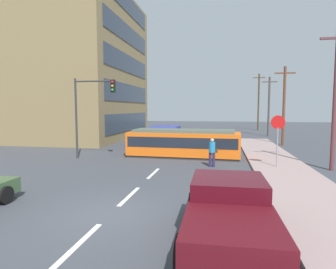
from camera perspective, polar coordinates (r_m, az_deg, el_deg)
The scene contains 18 objects.
ground_plane at distance 19.02m, azimuth -0.08°, elevation -5.11°, with size 120.00×120.00×0.00m, color #3E4149.
sidewalk_curb_right at distance 15.15m, azimuth 23.26°, elevation -7.92°, with size 3.20×36.00×0.14m, color gray.
lane_stripe_0 at distance 8.02m, azimuth -17.22°, elevation -19.98°, with size 0.16×2.40×0.01m, color silver.
lane_stripe_1 at distance 11.47m, azimuth -7.67°, elevation -12.03°, with size 0.16×2.40×0.01m, color silver.
lane_stripe_2 at distance 15.19m, azimuth -2.90°, elevation -7.72°, with size 0.16×2.40×0.01m, color silver.
lane_stripe_3 at distance 26.37m, azimuth 2.95°, elevation -2.24°, with size 0.16×2.40×0.01m, color silver.
lane_stripe_4 at distance 32.29m, azimuth 4.36°, elevation -0.89°, with size 0.16×2.40×0.01m, color silver.
corner_building at distance 35.67m, azimuth -18.97°, elevation 12.29°, with size 14.22×16.19×16.00m.
streetcar_tram at distance 20.23m, azimuth 3.15°, elevation -1.64°, with size 7.87×2.84×1.94m.
city_bus at distance 25.73m, azimuth -1.05°, elevation -0.16°, with size 2.62×5.84×1.75m.
pedestrian_crossing at distance 16.89m, azimuth 8.78°, elevation -3.23°, with size 0.50×0.36×1.67m.
pickup_truck_parked at distance 7.63m, azimuth 12.03°, elevation -14.76°, with size 2.35×5.03×1.55m.
stop_sign at distance 17.06m, azimuth 21.00°, elevation 0.80°, with size 0.76×0.07×2.88m.
traffic_light_mast at distance 19.92m, azimuth -15.11°, elevation 6.08°, with size 2.88×0.33×5.41m.
utility_pole_near at distance 17.97m, azimuth 30.34°, elevation 6.53°, with size 1.80×0.24×7.72m.
utility_pole_mid at distance 28.48m, azimuth 22.08°, elevation 5.57°, with size 1.80×0.24×7.23m.
utility_pole_far at distance 37.41m, azimuth 19.44°, elevation 5.49°, with size 1.80×0.24×7.27m.
utility_pole_distant at distance 47.66m, azimuth 17.57°, elevation 6.37°, with size 1.80×0.24×8.86m.
Camera 1 is at (3.46, -8.40, 3.38)m, focal length 30.63 mm.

